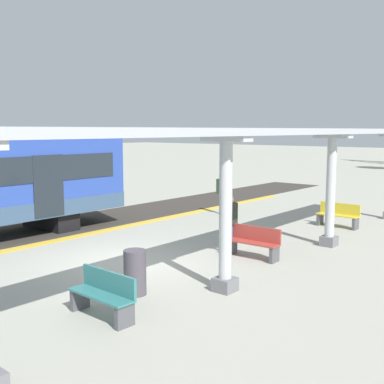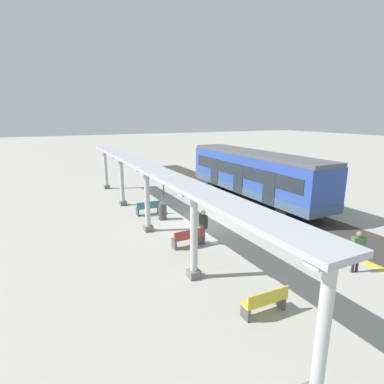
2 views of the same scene
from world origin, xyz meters
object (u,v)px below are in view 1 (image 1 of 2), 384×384
canopy_pillar_third (226,214)px  canopy_pillar_fourth (331,190)px  bench_near_end (338,215)px  passenger_by_the_benches (230,217)px  bench_mid_platform (104,294)px  bench_far_end (254,242)px  passenger_waiting_near_edge (222,189)px  trash_bin (135,272)px

canopy_pillar_third → canopy_pillar_fourth: (0.00, 5.36, 0.00)m
bench_near_end → passenger_by_the_benches: (-0.87, -5.56, 0.60)m
bench_near_end → bench_mid_platform: bearing=-89.7°
bench_far_end → passenger_by_the_benches: passenger_by_the_benches is taller
bench_mid_platform → passenger_waiting_near_edge: 11.52m
canopy_pillar_third → bench_far_end: 3.19m
bench_mid_platform → canopy_pillar_third: bearing=71.1°
bench_near_end → passenger_waiting_near_edge: 4.91m
bench_near_end → passenger_waiting_near_edge: passenger_waiting_near_edge is taller
passenger_waiting_near_edge → passenger_by_the_benches: 6.43m
trash_bin → passenger_waiting_near_edge: (-4.44, 9.18, 0.57)m
bench_near_end → bench_far_end: size_ratio=1.00×
passenger_waiting_near_edge → passenger_by_the_benches: bearing=-51.8°
bench_near_end → passenger_waiting_near_edge: bearing=-174.0°
canopy_pillar_fourth → passenger_waiting_near_edge: 6.32m
canopy_pillar_fourth → passenger_waiting_near_edge: (-5.80, 2.43, -0.65)m
trash_bin → passenger_waiting_near_edge: 10.22m
canopy_pillar_fourth → canopy_pillar_third: bearing=-90.0°
canopy_pillar_third → canopy_pillar_fourth: 5.36m
bench_far_end → trash_bin: trash_bin is taller
canopy_pillar_third → bench_near_end: canopy_pillar_third is taller
canopy_pillar_third → passenger_waiting_near_edge: 9.73m
bench_far_end → trash_bin: (-0.34, -4.14, 0.04)m
canopy_pillar_third → bench_mid_platform: bearing=-108.9°
bench_mid_platform → passenger_by_the_benches: size_ratio=0.91×
canopy_pillar_fourth → passenger_waiting_near_edge: bearing=157.3°
bench_near_end → passenger_by_the_benches: size_ratio=0.91×
bench_near_end → trash_bin: size_ratio=1.56×
passenger_waiting_near_edge → canopy_pillar_fourth: bearing=-22.7°
canopy_pillar_fourth → bench_near_end: size_ratio=2.23×
bench_far_end → passenger_waiting_near_edge: size_ratio=0.90×
trash_bin → bench_near_end: bearing=87.6°
passenger_waiting_near_edge → bench_far_end: bearing=-46.5°
bench_near_end → bench_far_end: (-0.06, -5.54, 0.00)m
canopy_pillar_third → bench_mid_platform: size_ratio=2.22×
passenger_waiting_near_edge → passenger_by_the_benches: size_ratio=1.02×
trash_bin → passenger_waiting_near_edge: passenger_waiting_near_edge is taller
passenger_by_the_benches → trash_bin: bearing=-83.6°
bench_near_end → bench_far_end: same height
bench_far_end → bench_mid_platform: bearing=-88.8°
canopy_pillar_third → passenger_waiting_near_edge: bearing=126.7°
bench_near_end → passenger_waiting_near_edge: (-4.85, -0.51, 0.61)m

